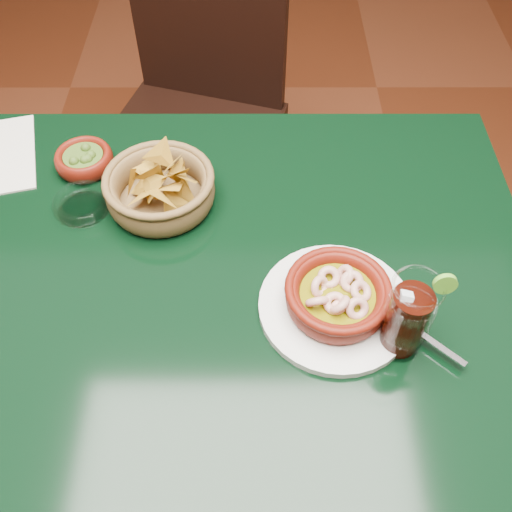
{
  "coord_description": "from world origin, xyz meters",
  "views": [
    {
      "loc": [
        0.14,
        -0.55,
        1.49
      ],
      "look_at": [
        0.14,
        -0.02,
        0.81
      ],
      "focal_mm": 40.0,
      "sensor_mm": 36.0,
      "label": 1
    }
  ],
  "objects_px": {
    "dining_table": "(176,303)",
    "chip_basket": "(160,189)",
    "cola_drink": "(407,317)",
    "dining_chair": "(197,111)",
    "shrimp_plate": "(337,298)"
  },
  "relations": [
    {
      "from": "dining_table",
      "to": "chip_basket",
      "type": "height_order",
      "value": "chip_basket"
    },
    {
      "from": "cola_drink",
      "to": "chip_basket",
      "type": "bearing_deg",
      "value": 142.74
    },
    {
      "from": "dining_chair",
      "to": "shrimp_plate",
      "type": "bearing_deg",
      "value": -70.32
    },
    {
      "from": "dining_table",
      "to": "cola_drink",
      "type": "xyz_separation_m",
      "value": [
        0.35,
        -0.14,
        0.17
      ]
    },
    {
      "from": "dining_chair",
      "to": "dining_table",
      "type": "bearing_deg",
      "value": -88.42
    },
    {
      "from": "dining_chair",
      "to": "cola_drink",
      "type": "xyz_separation_m",
      "value": [
        0.37,
        -0.84,
        0.3
      ]
    },
    {
      "from": "dining_table",
      "to": "chip_basket",
      "type": "bearing_deg",
      "value": 99.78
    },
    {
      "from": "dining_table",
      "to": "dining_chair",
      "type": "xyz_separation_m",
      "value": [
        -0.02,
        0.71,
        -0.13
      ]
    },
    {
      "from": "dining_chair",
      "to": "cola_drink",
      "type": "bearing_deg",
      "value": -66.46
    },
    {
      "from": "dining_table",
      "to": "cola_drink",
      "type": "bearing_deg",
      "value": -21.23
    },
    {
      "from": "dining_table",
      "to": "shrimp_plate",
      "type": "bearing_deg",
      "value": -16.32
    },
    {
      "from": "dining_chair",
      "to": "shrimp_plate",
      "type": "height_order",
      "value": "dining_chair"
    },
    {
      "from": "chip_basket",
      "to": "cola_drink",
      "type": "distance_m",
      "value": 0.47
    },
    {
      "from": "dining_table",
      "to": "chip_basket",
      "type": "distance_m",
      "value": 0.2
    },
    {
      "from": "dining_table",
      "to": "cola_drink",
      "type": "relative_size",
      "value": 7.32
    }
  ]
}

